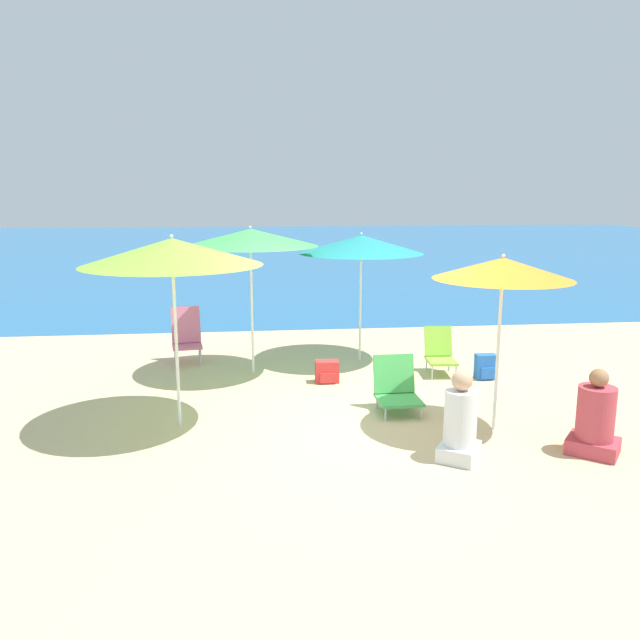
# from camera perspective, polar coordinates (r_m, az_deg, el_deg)

# --- Properties ---
(ground_plane) EXTENTS (60.00, 60.00, 0.00)m
(ground_plane) POSITION_cam_1_polar(r_m,az_deg,el_deg) (7.45, 3.73, -9.28)
(ground_plane) COLOR #D1BA89
(sea_water) EXTENTS (60.00, 40.00, 0.01)m
(sea_water) POSITION_cam_1_polar(r_m,az_deg,el_deg) (32.12, -4.15, 6.72)
(sea_water) COLOR #23669E
(sea_water) RESTS_ON ground
(beach_umbrella_green) EXTENTS (1.96, 1.96, 2.19)m
(beach_umbrella_green) POSITION_cam_1_polar(r_m,az_deg,el_deg) (9.08, -6.38, 7.49)
(beach_umbrella_green) COLOR white
(beach_umbrella_green) RESTS_ON ground
(beach_umbrella_orange) EXTENTS (1.51, 1.51, 2.00)m
(beach_umbrella_orange) POSITION_cam_1_polar(r_m,az_deg,el_deg) (7.04, 16.37, 4.51)
(beach_umbrella_orange) COLOR white
(beach_umbrella_orange) RESTS_ON ground
(beach_umbrella_lime) EXTENTS (1.99, 1.99, 2.20)m
(beach_umbrella_lime) POSITION_cam_1_polar(r_m,az_deg,el_deg) (7.05, -13.38, 6.07)
(beach_umbrella_lime) COLOR white
(beach_umbrella_lime) RESTS_ON ground
(beach_umbrella_teal) EXTENTS (1.96, 1.96, 2.05)m
(beach_umbrella_teal) POSITION_cam_1_polar(r_m,az_deg,el_deg) (9.81, 3.78, 6.92)
(beach_umbrella_teal) COLOR white
(beach_umbrella_teal) RESTS_ON ground
(beach_chair_pink) EXTENTS (0.52, 0.54, 0.87)m
(beach_chair_pink) POSITION_cam_1_polar(r_m,az_deg,el_deg) (10.15, -12.11, -1.28)
(beach_chair_pink) COLOR silver
(beach_chair_pink) RESTS_ON ground
(beach_chair_green) EXTENTS (0.53, 0.61, 0.67)m
(beach_chair_green) POSITION_cam_1_polar(r_m,az_deg,el_deg) (7.79, 7.00, -6.13)
(beach_chair_green) COLOR silver
(beach_chair_green) RESTS_ON ground
(beach_chair_lime) EXTENTS (0.45, 0.61, 0.68)m
(beach_chair_lime) POSITION_cam_1_polar(r_m,az_deg,el_deg) (9.47, 10.89, -2.87)
(beach_chair_lime) COLOR silver
(beach_chair_lime) RESTS_ON ground
(person_seated_near) EXTENTS (0.54, 0.55, 0.94)m
(person_seated_near) POSITION_cam_1_polar(r_m,az_deg,el_deg) (6.47, 12.69, -9.17)
(person_seated_near) COLOR silver
(person_seated_near) RESTS_ON ground
(person_seated_far) EXTENTS (0.64, 0.63, 0.91)m
(person_seated_far) POSITION_cam_1_polar(r_m,az_deg,el_deg) (7.05, 23.85, -8.37)
(person_seated_far) COLOR #BF3F4C
(person_seated_far) RESTS_ON ground
(backpack_red) EXTENTS (0.33, 0.24, 0.31)m
(backpack_red) POSITION_cam_1_polar(r_m,az_deg,el_deg) (8.89, 0.65, -4.76)
(backpack_red) COLOR red
(backpack_red) RESTS_ON ground
(backpack_blue) EXTENTS (0.29, 0.20, 0.37)m
(backpack_blue) POSITION_cam_1_polar(r_m,az_deg,el_deg) (9.35, 14.90, -4.17)
(backpack_blue) COLOR blue
(backpack_blue) RESTS_ON ground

